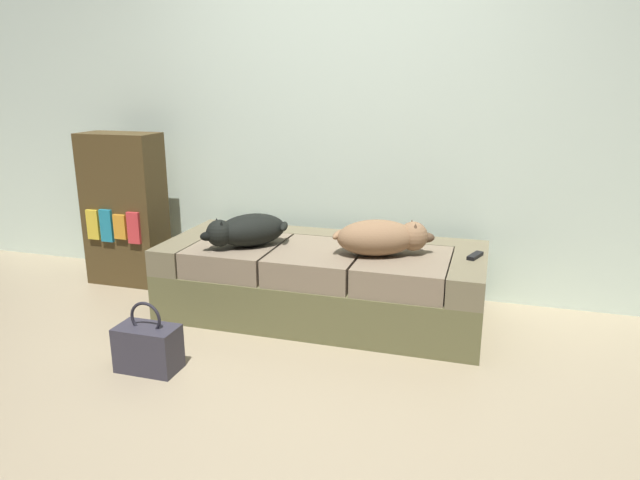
{
  "coord_description": "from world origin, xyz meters",
  "views": [
    {
      "loc": [
        0.99,
        -2.29,
        1.47
      ],
      "look_at": [
        0.0,
        0.98,
        0.51
      ],
      "focal_mm": 32.5,
      "sensor_mm": 36.0,
      "label": 1
    }
  ],
  "objects_px": {
    "dog_dark": "(246,230)",
    "dog_tan": "(382,237)",
    "bookshelf": "(125,210)",
    "couch": "(322,281)",
    "tv_remote": "(475,256)",
    "handbag": "(148,347)"
  },
  "relations": [
    {
      "from": "handbag",
      "to": "bookshelf",
      "type": "relative_size",
      "value": 0.34
    },
    {
      "from": "couch",
      "to": "dog_tan",
      "type": "relative_size",
      "value": 3.32
    },
    {
      "from": "tv_remote",
      "to": "handbag",
      "type": "height_order",
      "value": "tv_remote"
    },
    {
      "from": "dog_tan",
      "to": "dog_dark",
      "type": "bearing_deg",
      "value": -175.65
    },
    {
      "from": "couch",
      "to": "bookshelf",
      "type": "distance_m",
      "value": 1.6
    },
    {
      "from": "bookshelf",
      "to": "couch",
      "type": "bearing_deg",
      "value": -7.18
    },
    {
      "from": "couch",
      "to": "dog_dark",
      "type": "height_order",
      "value": "dog_dark"
    },
    {
      "from": "handbag",
      "to": "bookshelf",
      "type": "bearing_deg",
      "value": 127.98
    },
    {
      "from": "dog_dark",
      "to": "dog_tan",
      "type": "xyz_separation_m",
      "value": [
        0.84,
        0.06,
        0.01
      ]
    },
    {
      "from": "handbag",
      "to": "bookshelf",
      "type": "xyz_separation_m",
      "value": [
        -0.9,
        1.16,
        0.42
      ]
    },
    {
      "from": "dog_dark",
      "to": "dog_tan",
      "type": "relative_size",
      "value": 0.83
    },
    {
      "from": "tv_remote",
      "to": "bookshelf",
      "type": "bearing_deg",
      "value": -164.3
    },
    {
      "from": "tv_remote",
      "to": "bookshelf",
      "type": "relative_size",
      "value": 0.14
    },
    {
      "from": "dog_tan",
      "to": "handbag",
      "type": "distance_m",
      "value": 1.44
    },
    {
      "from": "tv_remote",
      "to": "dog_dark",
      "type": "bearing_deg",
      "value": -153.3
    },
    {
      "from": "tv_remote",
      "to": "handbag",
      "type": "relative_size",
      "value": 0.4
    },
    {
      "from": "couch",
      "to": "bookshelf",
      "type": "xyz_separation_m",
      "value": [
        -1.56,
        0.2,
        0.32
      ]
    },
    {
      "from": "dog_dark",
      "to": "tv_remote",
      "type": "distance_m",
      "value": 1.38
    },
    {
      "from": "dog_tan",
      "to": "handbag",
      "type": "bearing_deg",
      "value": -140.04
    },
    {
      "from": "dog_dark",
      "to": "bookshelf",
      "type": "height_order",
      "value": "bookshelf"
    },
    {
      "from": "tv_remote",
      "to": "bookshelf",
      "type": "distance_m",
      "value": 2.49
    },
    {
      "from": "couch",
      "to": "tv_remote",
      "type": "height_order",
      "value": "tv_remote"
    }
  ]
}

